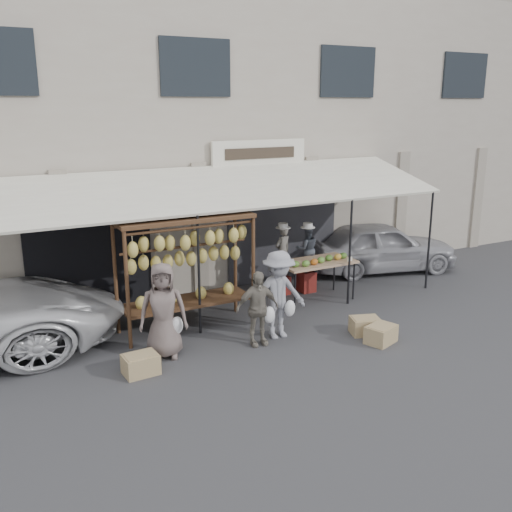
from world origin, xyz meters
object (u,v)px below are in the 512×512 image
(customer_left, at_px, (163,311))
(crate_near_a, at_px, (381,334))
(produce_table, at_px, (317,263))
(crate_near_b, at_px, (365,326))
(banana_rack, at_px, (186,251))
(sedan, at_px, (381,246))
(vendor_right, at_px, (307,249))
(customer_mid, at_px, (257,308))
(crate_far, at_px, (141,364))
(vendor_left, at_px, (283,252))
(customer_right, at_px, (279,295))

(customer_left, height_order, crate_near_a, customer_left)
(produce_table, bearing_deg, crate_near_b, -97.18)
(banana_rack, xyz_separation_m, sedan, (5.93, 1.38, -0.91))
(vendor_right, bearing_deg, banana_rack, 31.66)
(banana_rack, relative_size, customer_left, 1.54)
(produce_table, relative_size, crate_near_b, 3.19)
(customer_mid, bearing_deg, customer_left, 175.42)
(sedan, bearing_deg, crate_near_a, 155.11)
(produce_table, bearing_deg, crate_far, -160.18)
(sedan, bearing_deg, vendor_left, 112.13)
(vendor_right, relative_size, crate_near_b, 2.02)
(customer_mid, bearing_deg, vendor_right, 47.15)
(crate_near_a, distance_m, crate_near_b, 0.47)
(customer_right, relative_size, crate_near_a, 3.06)
(crate_far, bearing_deg, produce_table, 19.82)
(produce_table, xyz_separation_m, customer_right, (-1.80, -1.38, -0.04))
(vendor_left, relative_size, crate_far, 2.13)
(crate_near_a, xyz_separation_m, crate_near_b, (0.01, 0.47, -0.00))
(banana_rack, bearing_deg, crate_far, -134.55)
(customer_left, distance_m, sedan, 7.14)
(customer_right, bearing_deg, customer_left, 176.10)
(vendor_left, bearing_deg, crate_far, 15.85)
(crate_near_b, bearing_deg, vendor_right, 81.45)
(banana_rack, distance_m, customer_left, 1.45)
(vendor_left, bearing_deg, vendor_right, 154.95)
(vendor_left, xyz_separation_m, vendor_right, (0.59, -0.11, 0.02))
(banana_rack, height_order, crate_near_a, banana_rack)
(customer_left, relative_size, customer_mid, 1.21)
(banana_rack, relative_size, crate_near_b, 4.87)
(crate_near_a, xyz_separation_m, sedan, (3.05, 3.65, 0.49))
(sedan, bearing_deg, produce_table, 127.44)
(customer_mid, relative_size, crate_near_a, 2.55)
(produce_table, height_order, customer_right, customer_right)
(crate_near_b, bearing_deg, vendor_left, 93.88)
(banana_rack, distance_m, vendor_right, 3.44)
(produce_table, xyz_separation_m, vendor_right, (0.14, 0.63, 0.15))
(vendor_left, relative_size, sedan, 0.30)
(crate_near_a, bearing_deg, crate_near_b, 89.17)
(banana_rack, distance_m, customer_right, 1.92)
(crate_near_a, bearing_deg, customer_left, 160.33)
(vendor_right, height_order, customer_right, customer_right)
(banana_rack, height_order, crate_far, banana_rack)
(customer_mid, relative_size, crate_far, 2.54)
(vendor_left, xyz_separation_m, customer_right, (-1.35, -2.13, -0.17))
(produce_table, xyz_separation_m, vendor_left, (-0.44, 0.75, 0.14))
(customer_mid, bearing_deg, produce_table, 39.10)
(produce_table, relative_size, vendor_right, 1.58)
(customer_mid, xyz_separation_m, customer_right, (0.51, 0.11, 0.14))
(crate_near_a, distance_m, sedan, 4.78)
(crate_near_a, relative_size, crate_near_b, 1.03)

